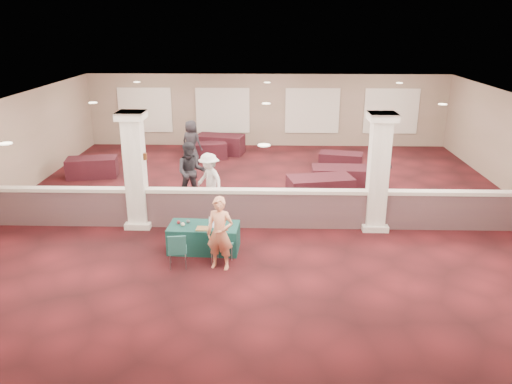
{
  "coord_description": "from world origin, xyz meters",
  "views": [
    {
      "loc": [
        0.1,
        -14.28,
        5.46
      ],
      "look_at": [
        -0.24,
        -2.0,
        1.2
      ],
      "focal_mm": 35.0,
      "sensor_mm": 36.0,
      "label": 1
    }
  ],
  "objects_px": {
    "far_table_back_left": "(206,151)",
    "attendee_a": "(191,172)",
    "woman": "(220,233)",
    "far_table_back_center": "(220,144)",
    "attendee_b": "(209,181)",
    "conf_chair_main": "(220,244)",
    "near_table": "(204,238)",
    "far_table_front_right": "(340,178)",
    "far_table_front_center": "(320,189)",
    "far_table_front_left": "(92,167)",
    "conf_chair_side": "(177,248)",
    "far_table_back_right": "(341,161)",
    "attendee_c": "(380,168)",
    "attendee_d": "(191,142)"
  },
  "relations": [
    {
      "from": "far_table_back_center",
      "to": "attendee_b",
      "type": "relative_size",
      "value": 1.16
    },
    {
      "from": "near_table",
      "to": "far_table_front_right",
      "type": "distance_m",
      "value": 6.29
    },
    {
      "from": "conf_chair_side",
      "to": "far_table_front_left",
      "type": "bearing_deg",
      "value": 112.07
    },
    {
      "from": "far_table_back_center",
      "to": "attendee_b",
      "type": "height_order",
      "value": "attendee_b"
    },
    {
      "from": "woman",
      "to": "far_table_front_left",
      "type": "relative_size",
      "value": 0.98
    },
    {
      "from": "conf_chair_main",
      "to": "far_table_back_left",
      "type": "height_order",
      "value": "conf_chair_main"
    },
    {
      "from": "far_table_back_right",
      "to": "far_table_front_right",
      "type": "bearing_deg",
      "value": -98.09
    },
    {
      "from": "woman",
      "to": "conf_chair_main",
      "type": "bearing_deg",
      "value": 112.48
    },
    {
      "from": "far_table_front_left",
      "to": "far_table_front_center",
      "type": "distance_m",
      "value": 8.41
    },
    {
      "from": "conf_chair_main",
      "to": "far_table_front_right",
      "type": "distance_m",
      "value": 6.62
    },
    {
      "from": "conf_chair_main",
      "to": "far_table_front_left",
      "type": "distance_m",
      "value": 8.6
    },
    {
      "from": "attendee_b",
      "to": "conf_chair_main",
      "type": "bearing_deg",
      "value": -32.99
    },
    {
      "from": "conf_chair_main",
      "to": "attendee_c",
      "type": "xyz_separation_m",
      "value": [
        4.83,
        5.51,
        0.26
      ]
    },
    {
      "from": "woman",
      "to": "attendee_a",
      "type": "relative_size",
      "value": 0.91
    },
    {
      "from": "conf_chair_side",
      "to": "far_table_front_center",
      "type": "xyz_separation_m",
      "value": [
        3.69,
        4.57,
        -0.1
      ]
    },
    {
      "from": "woman",
      "to": "far_table_front_center",
      "type": "bearing_deg",
      "value": 73.49
    },
    {
      "from": "conf_chair_side",
      "to": "attendee_c",
      "type": "height_order",
      "value": "attendee_c"
    },
    {
      "from": "woman",
      "to": "far_table_front_center",
      "type": "distance_m",
      "value": 5.29
    },
    {
      "from": "conf_chair_side",
      "to": "woman",
      "type": "height_order",
      "value": "woman"
    },
    {
      "from": "attendee_d",
      "to": "far_table_front_left",
      "type": "bearing_deg",
      "value": 52.82
    },
    {
      "from": "conf_chair_main",
      "to": "far_table_back_center",
      "type": "distance_m",
      "value": 10.3
    },
    {
      "from": "far_table_back_left",
      "to": "woman",
      "type": "bearing_deg",
      "value": -81.09
    },
    {
      "from": "conf_chair_main",
      "to": "far_table_front_right",
      "type": "relative_size",
      "value": 0.46
    },
    {
      "from": "attendee_d",
      "to": "far_table_front_right",
      "type": "bearing_deg",
      "value": 175.54
    },
    {
      "from": "far_table_front_center",
      "to": "far_table_back_center",
      "type": "height_order",
      "value": "far_table_front_center"
    },
    {
      "from": "far_table_back_left",
      "to": "attendee_a",
      "type": "xyz_separation_m",
      "value": [
        0.17,
        -5.1,
        0.62
      ]
    },
    {
      "from": "far_table_front_left",
      "to": "far_table_back_right",
      "type": "distance_m",
      "value": 9.26
    },
    {
      "from": "far_table_front_left",
      "to": "attendee_c",
      "type": "distance_m",
      "value": 10.23
    },
    {
      "from": "attendee_a",
      "to": "far_table_back_left",
      "type": "bearing_deg",
      "value": 84.64
    },
    {
      "from": "attendee_b",
      "to": "near_table",
      "type": "bearing_deg",
      "value": -39.34
    },
    {
      "from": "far_table_front_left",
      "to": "far_table_back_left",
      "type": "distance_m",
      "value": 4.66
    },
    {
      "from": "far_table_front_center",
      "to": "far_table_front_right",
      "type": "distance_m",
      "value": 1.48
    },
    {
      "from": "conf_chair_side",
      "to": "attendee_a",
      "type": "bearing_deg",
      "value": 84.44
    },
    {
      "from": "far_table_front_center",
      "to": "attendee_a",
      "type": "relative_size",
      "value": 1.05
    },
    {
      "from": "near_table",
      "to": "attendee_c",
      "type": "xyz_separation_m",
      "value": [
        5.3,
        4.76,
        0.44
      ]
    },
    {
      "from": "far_table_front_left",
      "to": "far_table_front_right",
      "type": "xyz_separation_m",
      "value": [
        8.85,
        -1.15,
        0.03
      ]
    },
    {
      "from": "near_table",
      "to": "attendee_a",
      "type": "bearing_deg",
      "value": 106.02
    },
    {
      "from": "woman",
      "to": "far_table_front_right",
      "type": "xyz_separation_m",
      "value": [
        3.5,
        5.78,
        -0.48
      ]
    },
    {
      "from": "attendee_d",
      "to": "far_table_back_right",
      "type": "bearing_deg",
      "value": -162.12
    },
    {
      "from": "conf_chair_main",
      "to": "far_table_back_left",
      "type": "xyz_separation_m",
      "value": [
        -1.47,
        9.39,
        -0.18
      ]
    },
    {
      "from": "woman",
      "to": "far_table_back_left",
      "type": "height_order",
      "value": "woman"
    },
    {
      "from": "woman",
      "to": "attendee_c",
      "type": "distance_m",
      "value": 7.45
    },
    {
      "from": "near_table",
      "to": "far_table_back_right",
      "type": "height_order",
      "value": "near_table"
    },
    {
      "from": "conf_chair_main",
      "to": "attendee_b",
      "type": "height_order",
      "value": "attendee_b"
    },
    {
      "from": "near_table",
      "to": "conf_chair_side",
      "type": "relative_size",
      "value": 2.02
    },
    {
      "from": "far_table_front_right",
      "to": "attendee_c",
      "type": "bearing_deg",
      "value": -3.95
    },
    {
      "from": "far_table_back_center",
      "to": "conf_chair_side",
      "type": "bearing_deg",
      "value": -89.92
    },
    {
      "from": "far_table_back_left",
      "to": "attendee_d",
      "type": "relative_size",
      "value": 0.94
    },
    {
      "from": "conf_chair_side",
      "to": "attendee_d",
      "type": "distance_m",
      "value": 8.88
    },
    {
      "from": "far_table_back_left",
      "to": "attendee_b",
      "type": "distance_m",
      "value": 5.7
    }
  ]
}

